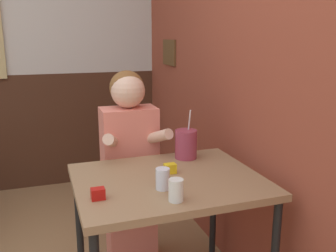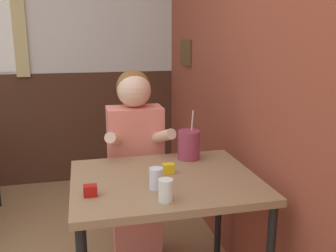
% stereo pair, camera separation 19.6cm
% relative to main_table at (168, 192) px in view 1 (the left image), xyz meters
% --- Properties ---
extents(brick_wall_right, '(0.08, 4.46, 2.70)m').
position_rel_main_table_xyz_m(brick_wall_right, '(0.56, 0.80, 0.67)').
color(brick_wall_right, brown).
rests_on(brick_wall_right, ground_plane).
extents(main_table, '(0.92, 0.74, 0.76)m').
position_rel_main_table_xyz_m(main_table, '(0.00, 0.00, 0.00)').
color(main_table, '#93704C').
rests_on(main_table, ground_plane).
extents(person_seated, '(0.42, 0.41, 1.25)m').
position_rel_main_table_xyz_m(person_seated, '(-0.07, 0.54, -0.02)').
color(person_seated, '#EA7F6B').
rests_on(person_seated, ground_plane).
extents(cocktail_pitcher, '(0.13, 0.13, 0.28)m').
position_rel_main_table_xyz_m(cocktail_pitcher, '(0.20, 0.26, 0.16)').
color(cocktail_pitcher, '#99384C').
rests_on(cocktail_pitcher, main_table).
extents(glass_near_pitcher, '(0.07, 0.07, 0.10)m').
position_rel_main_table_xyz_m(glass_near_pitcher, '(-0.07, -0.12, 0.13)').
color(glass_near_pitcher, silver).
rests_on(glass_near_pitcher, main_table).
extents(glass_center, '(0.07, 0.07, 0.10)m').
position_rel_main_table_xyz_m(glass_center, '(-0.06, -0.26, 0.13)').
color(glass_center, silver).
rests_on(glass_center, main_table).
extents(condiment_ketchup, '(0.06, 0.04, 0.05)m').
position_rel_main_table_xyz_m(condiment_ketchup, '(-0.37, -0.14, 0.10)').
color(condiment_ketchup, '#B7140F').
rests_on(condiment_ketchup, main_table).
extents(condiment_mustard, '(0.06, 0.04, 0.05)m').
position_rel_main_table_xyz_m(condiment_mustard, '(0.03, 0.06, 0.10)').
color(condiment_mustard, yellow).
rests_on(condiment_mustard, main_table).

